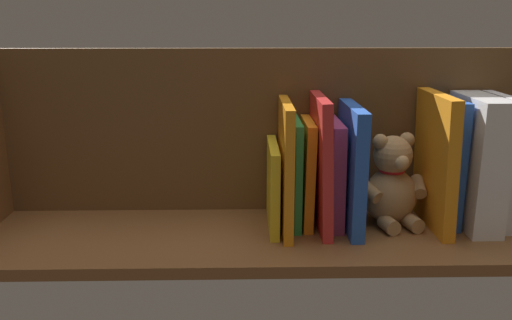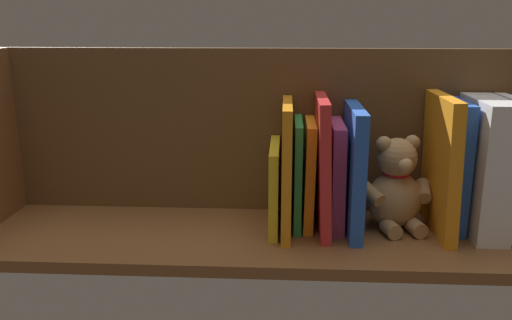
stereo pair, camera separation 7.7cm
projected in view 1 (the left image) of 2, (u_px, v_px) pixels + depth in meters
ground_plane at (256, 237)px, 105.49cm from camera, size 110.94×31.18×2.20cm
shelf_back_panel at (255, 131)px, 113.57cm from camera, size 110.94×1.50×34.60cm
book_0 at (497, 160)px, 107.11cm from camera, size 2.20×15.56×26.07cm
dictionary_thick_white at (476, 162)px, 105.80cm from camera, size 6.10×17.85×26.07cm
book_1 at (447, 161)px, 107.71cm from camera, size 2.86×14.06×25.33cm
book_2 at (435, 161)px, 105.09cm from camera, size 3.20×18.98×26.74cm
teddy_bear at (392, 184)px, 107.62cm from camera, size 14.72×13.62×18.65cm
book_3 at (351, 167)px, 105.01cm from camera, size 2.51×19.02×24.44cm
book_4 at (333, 173)px, 107.41cm from camera, size 2.75×14.82×21.03cm
book_5 at (321, 163)px, 104.84cm from camera, size 2.93×18.65×26.22cm
book_6 at (307, 172)px, 107.59cm from camera, size 2.18×14.19×21.12cm
book_7 at (295, 172)px, 107.35cm from camera, size 1.44×14.53×21.28cm
book_8 at (286, 166)px, 104.35cm from camera, size 1.79×19.60×25.20cm
book_9 at (273, 186)px, 106.31cm from camera, size 1.77×17.73×16.73cm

